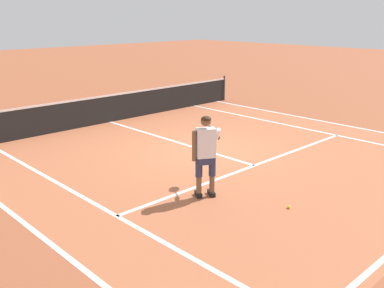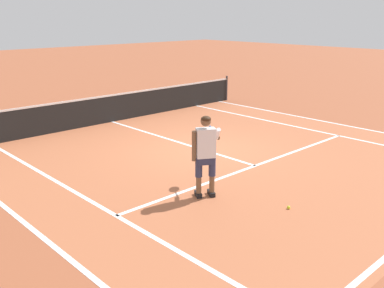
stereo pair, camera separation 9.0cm
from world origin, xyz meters
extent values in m
plane|color=#9E5133|center=(0.00, 0.00, 0.00)|extent=(80.00, 80.00, 0.00)
cube|color=#B2603D|center=(0.00, -0.69, 0.00)|extent=(10.98, 10.90, 0.00)
cube|color=white|center=(0.00, -1.84, 0.00)|extent=(8.23, 0.10, 0.01)
cube|color=white|center=(0.00, 1.36, 0.00)|extent=(0.10, 6.40, 0.01)
cube|color=white|center=(-4.12, -0.69, 0.00)|extent=(0.10, 10.50, 0.01)
cube|color=white|center=(4.12, -0.69, 0.00)|extent=(0.10, 10.50, 0.01)
cube|color=white|center=(-5.49, -0.69, 0.00)|extent=(0.10, 10.50, 0.01)
cube|color=white|center=(5.49, -0.69, 0.00)|extent=(0.10, 10.50, 0.01)
cylinder|color=#333338|center=(5.94, 4.56, 0.54)|extent=(0.08, 0.08, 1.07)
cube|color=black|center=(0.00, 4.56, 0.46)|extent=(11.84, 0.02, 0.91)
cube|color=white|center=(0.00, 4.56, 0.94)|extent=(11.84, 0.03, 0.06)
cube|color=black|center=(-2.35, -2.23, 0.04)|extent=(0.24, 0.30, 0.09)
cube|color=black|center=(-2.11, -2.38, 0.04)|extent=(0.24, 0.30, 0.09)
cylinder|color=brown|center=(-2.37, -2.27, 0.27)|extent=(0.11, 0.11, 0.36)
cylinder|color=#2D3351|center=(-2.37, -2.27, 0.66)|extent=(0.14, 0.14, 0.41)
cylinder|color=brown|center=(-2.13, -2.41, 0.27)|extent=(0.11, 0.11, 0.36)
cylinder|color=#2D3351|center=(-2.13, -2.41, 0.66)|extent=(0.14, 0.14, 0.41)
cube|color=#2D3351|center=(-2.25, -2.34, 0.82)|extent=(0.39, 0.35, 0.20)
cube|color=white|center=(-2.25, -2.34, 1.16)|extent=(0.44, 0.38, 0.60)
cylinder|color=brown|center=(-2.46, -2.22, 1.11)|extent=(0.09, 0.09, 0.62)
cylinder|color=white|center=(-1.98, -2.40, 1.31)|extent=(0.21, 0.27, 0.29)
cylinder|color=brown|center=(-1.84, -2.24, 1.17)|extent=(0.22, 0.29, 0.14)
sphere|color=brown|center=(-2.25, -2.33, 1.60)|extent=(0.21, 0.21, 0.21)
ellipsoid|color=#382314|center=(-2.26, -2.35, 1.66)|extent=(0.27, 0.27, 0.12)
cylinder|color=#232326|center=(-1.71, -2.06, 1.14)|extent=(0.13, 0.19, 0.03)
cylinder|color=#1E479E|center=(-1.64, -1.93, 1.14)|extent=(0.07, 0.10, 0.02)
torus|color=#1E479E|center=(-1.54, -1.77, 1.14)|extent=(0.17, 0.27, 0.30)
cylinder|color=silver|center=(-1.54, -1.77, 1.14)|extent=(0.13, 0.22, 0.25)
sphere|color=#CCE02D|center=(-1.50, -3.88, 0.03)|extent=(0.07, 0.07, 0.07)
camera|label=1|loc=(-8.24, -8.17, 3.62)|focal=40.76mm
camera|label=2|loc=(-8.18, -8.23, 3.62)|focal=40.76mm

